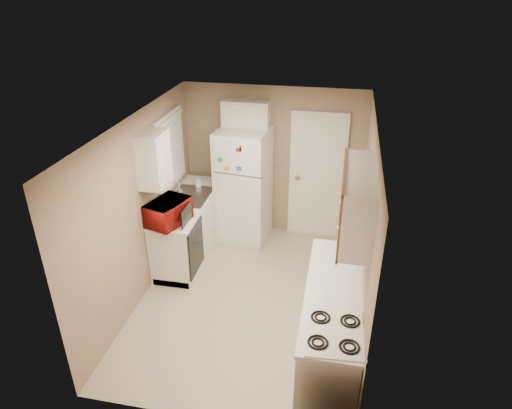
# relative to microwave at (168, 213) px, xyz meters

# --- Properties ---
(floor) EXTENTS (3.80, 3.80, 0.00)m
(floor) POSITION_rel_microwave_xyz_m (1.13, -0.22, -1.05)
(floor) COLOR beige
(floor) RESTS_ON ground
(ceiling) EXTENTS (3.80, 3.80, 0.00)m
(ceiling) POSITION_rel_microwave_xyz_m (1.13, -0.22, 1.35)
(ceiling) COLOR white
(ceiling) RESTS_ON floor
(wall_left) EXTENTS (3.80, 3.80, 0.00)m
(wall_left) POSITION_rel_microwave_xyz_m (-0.27, -0.22, 0.15)
(wall_left) COLOR #9C8069
(wall_left) RESTS_ON floor
(wall_right) EXTENTS (3.80, 3.80, 0.00)m
(wall_right) POSITION_rel_microwave_xyz_m (2.53, -0.22, 0.15)
(wall_right) COLOR #9C8069
(wall_right) RESTS_ON floor
(wall_back) EXTENTS (2.80, 2.80, 0.00)m
(wall_back) POSITION_rel_microwave_xyz_m (1.13, 1.68, 0.15)
(wall_back) COLOR #9C8069
(wall_back) RESTS_ON floor
(wall_front) EXTENTS (2.80, 2.80, 0.00)m
(wall_front) POSITION_rel_microwave_xyz_m (1.13, -2.12, 0.15)
(wall_front) COLOR #9C8069
(wall_front) RESTS_ON floor
(left_counter) EXTENTS (0.60, 1.80, 0.90)m
(left_counter) POSITION_rel_microwave_xyz_m (0.03, 0.68, -0.60)
(left_counter) COLOR silver
(left_counter) RESTS_ON floor
(dishwasher) EXTENTS (0.03, 0.58, 0.72)m
(dishwasher) POSITION_rel_microwave_xyz_m (0.32, 0.08, -0.56)
(dishwasher) COLOR black
(dishwasher) RESTS_ON floor
(sink) EXTENTS (0.54, 0.74, 0.16)m
(sink) POSITION_rel_microwave_xyz_m (0.03, 0.83, -0.19)
(sink) COLOR gray
(sink) RESTS_ON left_counter
(microwave) EXTENTS (0.65, 0.48, 0.39)m
(microwave) POSITION_rel_microwave_xyz_m (0.00, 0.00, 0.00)
(microwave) COLOR #9E1411
(microwave) RESTS_ON left_counter
(soap_bottle) EXTENTS (0.10, 0.10, 0.16)m
(soap_bottle) POSITION_rel_microwave_xyz_m (0.04, 1.16, -0.05)
(soap_bottle) COLOR silver
(soap_bottle) RESTS_ON left_counter
(window_blinds) EXTENTS (0.10, 0.98, 1.08)m
(window_blinds) POSITION_rel_microwave_xyz_m (-0.23, 0.83, 0.55)
(window_blinds) COLOR silver
(window_blinds) RESTS_ON wall_left
(upper_cabinet_left) EXTENTS (0.30, 0.45, 0.70)m
(upper_cabinet_left) POSITION_rel_microwave_xyz_m (-0.12, -0.00, 0.75)
(upper_cabinet_left) COLOR silver
(upper_cabinet_left) RESTS_ON wall_left
(refrigerator) EXTENTS (0.83, 0.81, 1.81)m
(refrigerator) POSITION_rel_microwave_xyz_m (0.72, 1.33, -0.14)
(refrigerator) COLOR white
(refrigerator) RESTS_ON floor
(cabinet_over_fridge) EXTENTS (0.70, 0.30, 0.40)m
(cabinet_over_fridge) POSITION_rel_microwave_xyz_m (0.73, 1.53, 0.95)
(cabinet_over_fridge) COLOR silver
(cabinet_over_fridge) RESTS_ON wall_back
(interior_door) EXTENTS (0.86, 0.06, 2.08)m
(interior_door) POSITION_rel_microwave_xyz_m (1.83, 1.64, -0.03)
(interior_door) COLOR white
(interior_door) RESTS_ON floor
(right_counter) EXTENTS (0.60, 2.00, 0.90)m
(right_counter) POSITION_rel_microwave_xyz_m (2.23, -1.02, -0.60)
(right_counter) COLOR silver
(right_counter) RESTS_ON floor
(stove) EXTENTS (0.59, 0.71, 0.82)m
(stove) POSITION_rel_microwave_xyz_m (2.26, -1.66, -0.64)
(stove) COLOR white
(stove) RESTS_ON floor
(upper_cabinet_right) EXTENTS (0.30, 1.20, 0.70)m
(upper_cabinet_right) POSITION_rel_microwave_xyz_m (2.38, -0.72, 0.75)
(upper_cabinet_right) COLOR silver
(upper_cabinet_right) RESTS_ON wall_right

